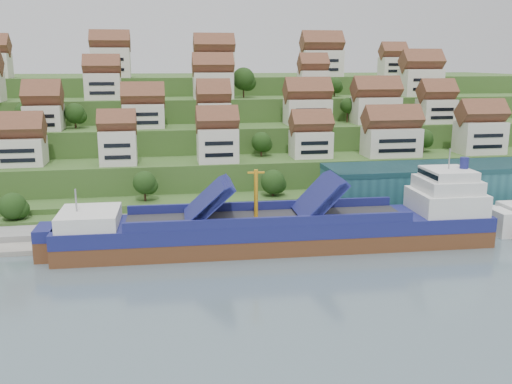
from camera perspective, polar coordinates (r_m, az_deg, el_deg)
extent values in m
plane|color=slate|center=(114.78, -0.90, -5.53)|extent=(300.00, 300.00, 0.00)
cube|color=gray|center=(132.73, 6.64, -2.54)|extent=(180.00, 14.00, 2.20)
cube|color=#2D4C1E|center=(197.27, -4.81, 2.90)|extent=(260.00, 128.00, 4.00)
cube|color=#2D4C1E|center=(201.61, -4.96, 4.13)|extent=(260.00, 118.00, 11.00)
cube|color=#2D4C1E|center=(209.00, -5.17, 5.41)|extent=(260.00, 102.00, 18.00)
cube|color=#2D4C1E|center=(216.49, -5.37, 6.60)|extent=(260.00, 86.00, 25.00)
cube|color=#2D4C1E|center=(225.11, -5.57, 7.61)|extent=(260.00, 68.00, 31.00)
cube|color=silver|center=(153.61, -22.43, 3.76)|extent=(11.49, 8.57, 6.80)
cube|color=silver|center=(146.84, -13.62, 4.34)|extent=(9.01, 7.03, 8.54)
cube|color=silver|center=(146.69, -3.87, 4.69)|extent=(10.17, 7.62, 8.65)
cube|color=silver|center=(154.70, 5.49, 4.78)|extent=(10.50, 7.73, 7.00)
cube|color=silver|center=(160.05, 13.36, 4.88)|extent=(14.84, 8.26, 7.65)
cube|color=silver|center=(172.36, 21.48, 5.10)|extent=(12.45, 8.31, 8.86)
cube|color=silver|center=(166.00, -20.41, 6.98)|extent=(9.64, 8.98, 6.74)
cube|color=silver|center=(164.05, -11.17, 7.48)|extent=(11.42, 7.90, 6.72)
cube|color=silver|center=(161.06, -4.26, 7.65)|extent=(8.94, 8.56, 7.07)
cube|color=silver|center=(170.71, 5.16, 7.99)|extent=(13.03, 8.36, 7.38)
cube|color=silver|center=(176.20, 11.86, 8.00)|extent=(13.57, 8.18, 7.82)
cube|color=silver|center=(182.45, 17.54, 7.72)|extent=(10.16, 8.04, 7.08)
cube|color=silver|center=(179.47, -15.06, 10.16)|extent=(10.39, 7.30, 7.80)
cube|color=silver|center=(178.40, -4.31, 10.56)|extent=(11.94, 7.79, 7.91)
cube|color=silver|center=(184.04, 5.70, 10.68)|extent=(8.67, 7.14, 8.39)
cube|color=silver|center=(198.85, 16.12, 10.46)|extent=(12.85, 8.47, 8.70)
cube|color=silver|center=(196.34, -14.29, 12.41)|extent=(12.27, 7.51, 9.48)
cube|color=silver|center=(196.47, -4.19, 12.58)|extent=(12.96, 8.15, 8.17)
cube|color=silver|center=(203.50, 6.56, 12.64)|extent=(13.67, 8.73, 8.84)
cube|color=silver|center=(215.20, 13.51, 12.09)|extent=(8.87, 7.05, 6.61)
ellipsoid|color=#214216|center=(139.44, 1.71, 1.02)|extent=(6.00, 6.00, 6.00)
ellipsoid|color=#214216|center=(136.73, -11.09, 0.94)|extent=(5.47, 5.47, 5.47)
ellipsoid|color=#214216|center=(169.45, 16.43, 5.18)|extent=(5.25, 5.25, 5.25)
ellipsoid|color=#214216|center=(155.18, 0.54, 5.03)|extent=(5.41, 5.41, 5.41)
ellipsoid|color=#214216|center=(177.39, 9.16, 8.55)|extent=(4.65, 4.65, 4.65)
ellipsoid|color=#214216|center=(171.18, -21.98, 7.37)|extent=(6.15, 6.15, 6.15)
ellipsoid|color=#214216|center=(167.59, -17.68, 7.51)|extent=(5.68, 5.68, 5.68)
ellipsoid|color=#214216|center=(182.85, -1.26, 11.25)|extent=(7.09, 7.09, 7.09)
ellipsoid|color=#214216|center=(190.00, 5.24, 11.13)|extent=(5.25, 5.25, 5.25)
ellipsoid|color=#214216|center=(190.53, 7.87, 10.53)|extent=(4.98, 4.98, 4.98)
ellipsoid|color=#214216|center=(133.92, -23.15, -1.32)|extent=(5.92, 5.92, 5.92)
cube|color=#245A62|center=(145.26, 18.68, 0.68)|extent=(60.00, 15.00, 10.00)
cylinder|color=gray|center=(126.25, 6.47, -0.96)|extent=(0.16, 0.16, 8.00)
cube|color=maroon|center=(125.60, 6.78, 0.65)|extent=(1.20, 0.05, 0.80)
cube|color=brown|center=(114.55, 2.19, -5.05)|extent=(86.04, 15.87, 5.49)
cube|color=navy|center=(113.45, 2.20, -3.27)|extent=(86.05, 16.00, 2.86)
cube|color=silver|center=(112.25, -16.33, -2.52)|extent=(11.37, 12.86, 2.86)
cube|color=#262628|center=(112.69, 1.11, -2.62)|extent=(55.24, 12.93, 0.33)
cube|color=navy|center=(110.51, -5.08, -0.98)|extent=(8.61, 12.38, 7.59)
cube|color=navy|center=(113.70, 6.04, -0.60)|extent=(8.19, 12.37, 8.03)
cylinder|color=orange|center=(111.17, 0.00, -0.26)|extent=(0.79, 0.79, 9.89)
cube|color=silver|center=(123.56, 18.47, -0.90)|extent=(13.57, 12.93, 4.39)
cube|color=silver|center=(122.81, 18.59, 0.70)|extent=(11.33, 11.54, 2.75)
cube|color=silver|center=(122.36, 18.67, 1.75)|extent=(9.09, 10.16, 1.98)
cylinder|color=navy|center=(123.51, 20.11, 2.73)|extent=(1.81, 1.81, 2.42)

